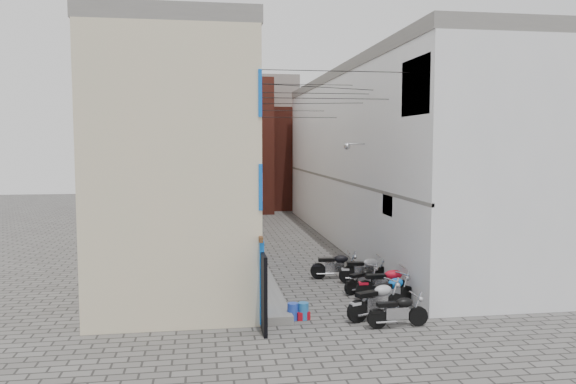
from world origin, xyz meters
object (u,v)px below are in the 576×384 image
person_a (256,264)px  red_crate (303,315)px  motorcycle_d (387,281)px  motorcycle_g (336,264)px  water_jug_far (293,311)px  motorcycle_e (363,278)px  water_jug_near (303,311)px  person_b (255,251)px  motorcycle_c (391,291)px  motorcycle_a (398,309)px  motorcycle_b (377,299)px  motorcycle_f (365,268)px

person_a → red_crate: size_ratio=3.88×
person_a → red_crate: 3.55m
motorcycle_d → person_a: person_a is taller
motorcycle_g → water_jug_far: 5.35m
motorcycle_e → water_jug_near: (-2.62, -2.68, -0.25)m
motorcycle_d → motorcycle_e: size_ratio=1.23×
person_b → water_jug_near: size_ratio=3.34×
motorcycle_e → person_b: bearing=-153.6°
motorcycle_c → motorcycle_a: bearing=-38.6°
person_b → water_jug_near: 5.30m
motorcycle_b → water_jug_far: (-2.49, 0.27, -0.36)m
motorcycle_d → water_jug_near: size_ratio=4.21×
motorcycle_d → red_crate: bearing=-60.7°
person_b → water_jug_near: bearing=-150.7°
motorcycle_e → motorcycle_d: bearing=-2.0°
motorcycle_b → person_a: size_ratio=1.39×
motorcycle_d → motorcycle_a: bearing=-10.8°
motorcycle_a → motorcycle_e: motorcycle_a is taller
motorcycle_c → motorcycle_f: 3.27m
motorcycle_b → motorcycle_d: bearing=132.0°
motorcycle_c → water_jug_far: size_ratio=4.04×
motorcycle_d → person_a: (-4.25, 1.59, 0.39)m
motorcycle_a → motorcycle_d: (0.60, 2.79, 0.09)m
motorcycle_e → person_b: 4.40m
motorcycle_e → motorcycle_f: 1.30m
motorcycle_f → motorcycle_g: bearing=-126.0°
motorcycle_f → water_jug_far: size_ratio=3.93×
motorcycle_d → red_crate: size_ratio=5.43×
motorcycle_a → person_a: bearing=-142.5°
motorcycle_d → person_b: person_b is taller
motorcycle_a → motorcycle_b: size_ratio=0.85×
motorcycle_d → motorcycle_c: bearing=-10.5°
motorcycle_g → person_a: bearing=-60.3°
motorcycle_c → motorcycle_e: motorcycle_c is taller
motorcycle_f → motorcycle_g: motorcycle_f is taller
motorcycle_d → motorcycle_g: (-1.02, 3.08, -0.04)m
motorcycle_e → motorcycle_c: bearing=-20.9°
motorcycle_d → person_b: bearing=-128.8°
motorcycle_b → motorcycle_e: motorcycle_b is taller
water_jug_near → red_crate: bearing=180.0°
motorcycle_g → red_crate: (-2.14, -4.75, -0.45)m
motorcycle_c → motorcycle_d: size_ratio=0.96×
motorcycle_c → motorcycle_d: bearing=141.9°
motorcycle_f → person_a: 4.23m
motorcycle_a → motorcycle_e: 3.80m
red_crate → motorcycle_a: bearing=-23.7°
motorcycle_g → water_jug_far: motorcycle_g is taller
water_jug_far → red_crate: water_jug_far is taller
motorcycle_d → motorcycle_f: bearing=-176.3°
motorcycle_d → water_jug_far: motorcycle_d is taller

